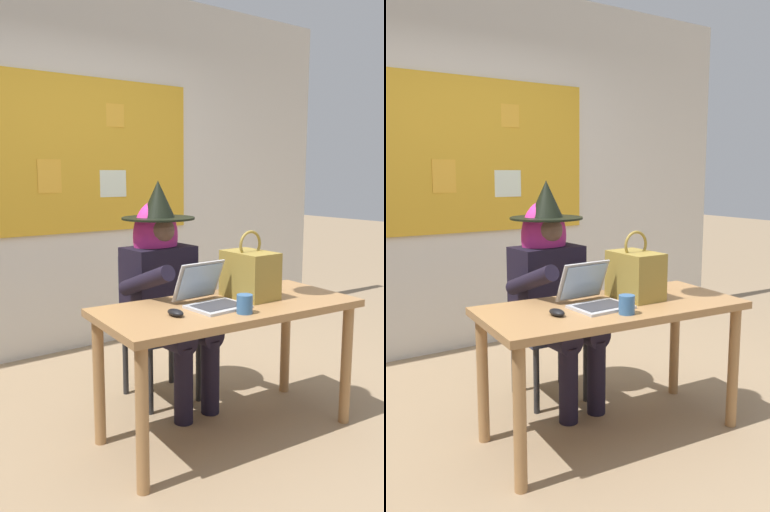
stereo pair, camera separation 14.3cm
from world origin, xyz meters
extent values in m
plane|color=#937A5B|center=(0.00, 0.00, 0.00)|extent=(24.00, 24.00, 0.00)
cube|color=silver|center=(0.00, 1.84, 1.44)|extent=(5.64, 0.10, 2.88)
cube|color=gold|center=(0.00, 1.78, 1.55)|extent=(2.40, 0.02, 1.20)
cube|color=white|center=(0.49, 1.76, 1.33)|extent=(0.24, 0.01, 0.22)
cube|color=gold|center=(0.53, 1.76, 1.87)|extent=(0.16, 0.01, 0.18)
cube|color=gold|center=(-0.04, 1.76, 1.39)|extent=(0.18, 0.01, 0.25)
cube|color=#A37547|center=(0.24, 0.00, 0.71)|extent=(1.45, 0.74, 0.04)
cylinder|color=#A37547|center=(-0.42, -0.21, 0.34)|extent=(0.06, 0.06, 0.69)
cylinder|color=#A37547|center=(0.86, -0.31, 0.34)|extent=(0.06, 0.06, 0.69)
cylinder|color=#A37547|center=(-0.38, 0.30, 0.34)|extent=(0.06, 0.06, 0.69)
cylinder|color=#A37547|center=(0.90, 0.20, 0.34)|extent=(0.06, 0.06, 0.69)
cube|color=#2D3347|center=(0.20, 0.59, 0.43)|extent=(0.45, 0.45, 0.04)
cube|color=#2D3347|center=(0.21, 0.78, 0.67)|extent=(0.38, 0.06, 0.45)
cylinder|color=#262628|center=(0.36, 0.41, 0.20)|extent=(0.04, 0.04, 0.41)
cylinder|color=#262628|center=(0.02, 0.43, 0.20)|extent=(0.04, 0.04, 0.41)
cylinder|color=#262628|center=(0.38, 0.75, 0.20)|extent=(0.04, 0.04, 0.41)
cylinder|color=#262628|center=(0.04, 0.77, 0.20)|extent=(0.04, 0.04, 0.41)
cylinder|color=black|center=(0.31, 0.24, 0.22)|extent=(0.11, 0.11, 0.45)
cylinder|color=black|center=(0.11, 0.23, 0.22)|extent=(0.11, 0.11, 0.45)
cylinder|color=black|center=(0.31, 0.41, 0.48)|extent=(0.17, 0.43, 0.15)
cylinder|color=black|center=(0.11, 0.40, 0.48)|extent=(0.17, 0.43, 0.15)
cube|color=black|center=(0.20, 0.61, 0.71)|extent=(0.43, 0.28, 0.52)
cylinder|color=black|center=(0.46, 0.39, 0.82)|extent=(0.11, 0.47, 0.24)
cylinder|color=black|center=(-0.04, 0.37, 0.82)|extent=(0.11, 0.47, 0.24)
sphere|color=brown|center=(0.20, 0.61, 1.07)|extent=(0.20, 0.20, 0.20)
ellipsoid|color=#D82D8C|center=(0.20, 0.64, 1.03)|extent=(0.31, 0.23, 0.44)
cylinder|color=black|center=(0.20, 0.61, 1.14)|extent=(0.45, 0.45, 0.01)
cone|color=black|center=(0.20, 0.61, 1.26)|extent=(0.21, 0.21, 0.23)
cube|color=#B7B7BC|center=(0.15, -0.03, 0.74)|extent=(0.30, 0.24, 0.01)
cube|color=#333338|center=(0.15, -0.03, 0.74)|extent=(0.25, 0.17, 0.00)
cube|color=#B7B7BC|center=(0.14, 0.13, 0.85)|extent=(0.30, 0.11, 0.21)
cube|color=#99B7E0|center=(0.14, 0.12, 0.84)|extent=(0.26, 0.09, 0.18)
ellipsoid|color=black|center=(-0.12, -0.03, 0.75)|extent=(0.06, 0.11, 0.03)
cube|color=olive|center=(0.43, 0.04, 0.86)|extent=(0.20, 0.30, 0.26)
torus|color=olive|center=(0.43, 0.04, 1.03)|extent=(0.16, 0.02, 0.16)
cylinder|color=#336099|center=(0.19, -0.19, 0.78)|extent=(0.08, 0.08, 0.09)
camera|label=1|loc=(-1.49, -2.06, 1.42)|focal=36.45mm
camera|label=2|loc=(-1.38, -2.14, 1.42)|focal=36.45mm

